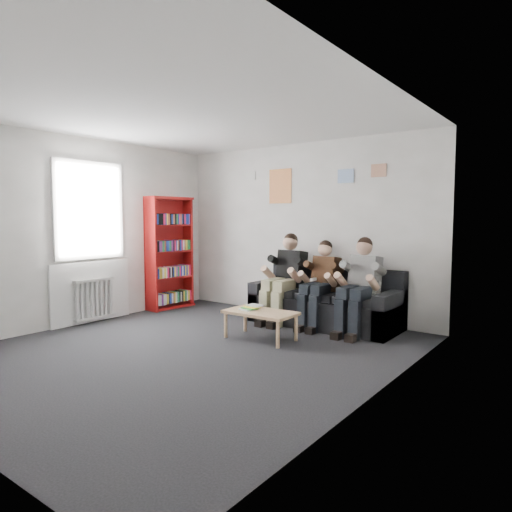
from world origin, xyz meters
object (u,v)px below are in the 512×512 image
Objects in this scene: person_right at (359,286)px; person_left at (284,278)px; bookshelf at (170,253)px; sofa at (326,305)px; person_middle at (319,284)px; coffee_table at (260,315)px.

person_left is at bearing -172.58° from person_right.
bookshelf is 2.18m from person_left.
person_right is (0.59, -0.20, 0.35)m from sofa.
sofa is at bearing 95.67° from person_middle.
person_left is at bearing -173.86° from person_middle.
person_right is (1.18, 0.00, -0.01)m from person_left.
person_middle is at bearing 10.52° from bookshelf.
person_middle reaches higher than sofa.
person_left is (-0.59, -0.20, 0.36)m from sofa.
person_left reaches higher than coffee_table.
coffee_table is 1.37m from person_right.
coffee_table is at bearing -124.02° from person_right.
bookshelf is at bearing -168.69° from person_middle.
bookshelf is 1.55× the size of person_middle.
sofa is 1.11× the size of bookshelf.
person_middle is at bearing -90.00° from sofa.
sofa is 1.64× the size of person_right.
person_left is 0.59m from person_middle.
coffee_table is 0.74× the size of person_middle.
sofa is at bearing 76.39° from coffee_table.
bookshelf is 1.44× the size of person_left.
bookshelf is at bearing 163.39° from coffee_table.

